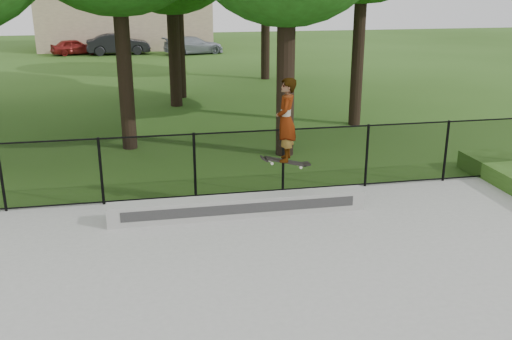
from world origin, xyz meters
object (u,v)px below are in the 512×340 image
(car_b, at_px, (118,44))
(skater_airborne, at_px, (286,122))
(grind_ledge, at_px, (239,206))
(car_a, at_px, (74,47))
(car_c, at_px, (194,45))

(car_b, bearing_deg, skater_airborne, -176.37)
(skater_airborne, bearing_deg, grind_ledge, 176.74)
(car_b, bearing_deg, car_a, 76.80)
(car_c, relative_size, skater_airborne, 2.00)
(car_a, bearing_deg, car_b, -119.05)
(grind_ledge, distance_m, skater_airborne, 1.99)
(grind_ledge, xyz_separation_m, car_a, (-6.21, 29.46, 0.25))
(car_c, bearing_deg, car_a, 68.11)
(car_c, bearing_deg, skater_airborne, 164.96)
(grind_ledge, relative_size, car_b, 1.42)
(grind_ledge, relative_size, car_c, 1.43)
(grind_ledge, relative_size, skater_airborne, 2.86)
(grind_ledge, bearing_deg, car_c, 86.72)
(car_b, bearing_deg, grind_ledge, -178.19)
(car_b, bearing_deg, car_c, -102.82)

